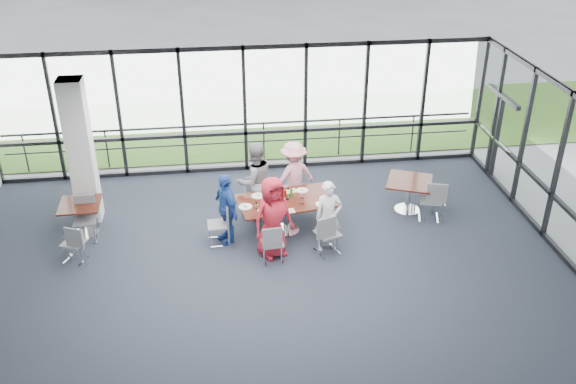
{
  "coord_description": "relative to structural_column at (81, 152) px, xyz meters",
  "views": [
    {
      "loc": [
        -0.84,
        -9.74,
        7.26
      ],
      "look_at": [
        0.63,
        1.6,
        1.1
      ],
      "focal_mm": 40.0,
      "sensor_mm": 36.0,
      "label": 1
    }
  ],
  "objects": [
    {
      "name": "tumbler_c",
      "position": [
        4.29,
        -0.87,
        -0.78
      ],
      "size": [
        0.07,
        0.07,
        0.14
      ],
      "primitive_type": "cylinder",
      "color": "white",
      "rests_on": "main_table"
    },
    {
      "name": "apron",
      "position": [
        3.6,
        7.0,
        -1.62
      ],
      "size": [
        80.0,
        70.0,
        0.02
      ],
      "primitive_type": "cube",
      "color": "slate",
      "rests_on": "ground"
    },
    {
      "name": "plate_end",
      "position": [
        3.36,
        -1.29,
        -0.84
      ],
      "size": [
        0.28,
        0.28,
        0.01
      ],
      "primitive_type": "cylinder",
      "color": "white",
      "rests_on": "main_table"
    },
    {
      "name": "menu_a",
      "position": [
        4.2,
        -1.57,
        -0.85
      ],
      "size": [
        0.3,
        0.22,
        0.0
      ],
      "primitive_type": "cube",
      "rotation": [
        0.0,
        0.0,
        0.1
      ],
      "color": "beige",
      "rests_on": "main_table"
    },
    {
      "name": "diner_far_right",
      "position": [
        4.51,
        -0.11,
        -0.8
      ],
      "size": [
        1.16,
        0.89,
        1.61
      ],
      "primitive_type": "imported",
      "rotation": [
        0.0,
        0.0,
        3.53
      ],
      "color": "pink",
      "rests_on": "ground"
    },
    {
      "name": "chair_main_end",
      "position": [
        2.78,
        -1.39,
        -1.16
      ],
      "size": [
        0.44,
        0.44,
        0.87
      ],
      "primitive_type": null,
      "rotation": [
        0.0,
        0.0,
        -1.53
      ],
      "color": "slate",
      "rests_on": "ground"
    },
    {
      "name": "side_table_left",
      "position": [
        -0.04,
        -0.71,
        -0.97
      ],
      "size": [
        0.84,
        0.84,
        0.75
      ],
      "rotation": [
        0.0,
        0.0,
        0.02
      ],
      "color": "#3B1311",
      "rests_on": "ground"
    },
    {
      "name": "curtain_wall_back",
      "position": [
        3.6,
        2.0,
        0.0
      ],
      "size": [
        12.0,
        0.1,
        3.2
      ],
      "primitive_type": "cube",
      "color": "white",
      "rests_on": "ground"
    },
    {
      "name": "chair_main_fl",
      "position": [
        3.56,
        -0.25,
        -1.19
      ],
      "size": [
        0.51,
        0.51,
        0.81
      ],
      "primitive_type": null,
      "rotation": [
        0.0,
        0.0,
        3.49
      ],
      "color": "slate",
      "rests_on": "ground"
    },
    {
      "name": "plate_fr",
      "position": [
        4.61,
        -0.74,
        -0.84
      ],
      "size": [
        0.26,
        0.26,
        0.01
      ],
      "primitive_type": "cylinder",
      "color": "white",
      "rests_on": "main_table"
    },
    {
      "name": "chair_main_fr",
      "position": [
        4.56,
        -0.02,
        -1.16
      ],
      "size": [
        0.56,
        0.56,
        0.88
      ],
      "primitive_type": null,
      "rotation": [
        0.0,
        0.0,
        3.54
      ],
      "color": "slate",
      "rests_on": "ground"
    },
    {
      "name": "tumbler_d",
      "position": [
        3.58,
        -1.38,
        -0.79
      ],
      "size": [
        0.06,
        0.06,
        0.13
      ],
      "primitive_type": "cylinder",
      "color": "white",
      "rests_on": "main_table"
    },
    {
      "name": "condiment_caddy",
      "position": [
        4.23,
        -1.08,
        -0.83
      ],
      "size": [
        0.1,
        0.07,
        0.04
      ],
      "primitive_type": "cube",
      "color": "black",
      "rests_on": "main_table"
    },
    {
      "name": "guard_rail",
      "position": [
        3.6,
        2.6,
        -1.1
      ],
      "size": [
        12.0,
        0.06,
        0.06
      ],
      "primitive_type": "cylinder",
      "rotation": [
        0.0,
        1.57,
        0.0
      ],
      "color": "#2D2D33",
      "rests_on": "ground"
    },
    {
      "name": "diner_end",
      "position": [
        2.96,
        -1.32,
        -0.83
      ],
      "size": [
        0.81,
        1.02,
        1.54
      ],
      "primitive_type": "imported",
      "rotation": [
        0.0,
        0.0,
        -1.17
      ],
      "color": "#224495",
      "rests_on": "ground"
    },
    {
      "name": "main_table",
      "position": [
        4.23,
        -1.1,
        -0.97
      ],
      "size": [
        2.16,
        1.42,
        0.75
      ],
      "rotation": [
        0.0,
        0.0,
        0.17
      ],
      "color": "#3B1311",
      "rests_on": "ground"
    },
    {
      "name": "green_bottle",
      "position": [
        4.35,
        -0.98,
        -0.75
      ],
      "size": [
        0.05,
        0.05,
        0.2
      ],
      "primitive_type": "cylinder",
      "color": "#19741A",
      "rests_on": "main_table"
    },
    {
      "name": "chair_spare_lb",
      "position": [
        0.05,
        -0.9,
        -1.14
      ],
      "size": [
        0.46,
        0.46,
        0.91
      ],
      "primitive_type": null,
      "rotation": [
        0.0,
        0.0,
        3.18
      ],
      "color": "slate",
      "rests_on": "ground"
    },
    {
      "name": "menu_b",
      "position": [
        5.14,
        -1.2,
        -0.85
      ],
      "size": [
        0.31,
        0.24,
        0.0
      ],
      "primitive_type": "cube",
      "rotation": [
        0.0,
        0.0,
        0.1
      ],
      "color": "beige",
      "rests_on": "main_table"
    },
    {
      "name": "exit_door",
      "position": [
        9.6,
        0.75,
        -0.55
      ],
      "size": [
        0.12,
        1.6,
        2.1
      ],
      "primitive_type": "cube",
      "color": "black",
      "rests_on": "ground"
    },
    {
      "name": "diner_far_left",
      "position": [
        3.63,
        -0.41,
        -0.71
      ],
      "size": [
        0.99,
        0.79,
        1.78
      ],
      "primitive_type": "imported",
      "rotation": [
        0.0,
        0.0,
        3.49
      ],
      "color": "slate",
      "rests_on": "ground"
    },
    {
      "name": "ketchup_bottle",
      "position": [
        4.22,
        -0.99,
        -0.76
      ],
      "size": [
        0.06,
        0.06,
        0.18
      ],
      "primitive_type": "cylinder",
      "color": "#A10C00",
      "rests_on": "main_table"
    },
    {
      "name": "grass_strip",
      "position": [
        3.6,
        5.0,
        -1.59
      ],
      "size": [
        80.0,
        5.0,
        0.01
      ],
      "primitive_type": "cube",
      "color": "#355B1D",
      "rests_on": "ground"
    },
    {
      "name": "tumbler_a",
      "position": [
        4.03,
        -1.4,
        -0.77
      ],
      "size": [
        0.08,
        0.08,
        0.15
      ],
      "primitive_type": "cylinder",
      "color": "white",
      "rests_on": "main_table"
    },
    {
      "name": "side_table_right",
      "position": [
        7.05,
        -0.58,
        -0.95
      ],
      "size": [
        1.24,
        1.24,
        0.75
      ],
      "rotation": [
        0.0,
        0.0,
        -0.39
      ],
      "color": "#3B1311",
      "rests_on": "ground"
    },
    {
      "name": "chair_spare_la",
      "position": [
        -0.06,
        -1.69,
        -1.19
      ],
      "size": [
        0.52,
        0.52,
        0.81
      ],
      "primitive_type": null,
      "rotation": [
        0.0,
        0.0,
        -0.42
      ],
      "color": "slate",
      "rests_on": "ground"
    },
    {
      "name": "menu_c",
      "position": [
        4.36,
        -0.72,
        -0.85
      ],
      "size": [
        0.33,
        0.27,
        0.0
      ],
      "primitive_type": "cube",
      "rotation": [
        0.0,
        0.0,
        0.25
      ],
      "color": "beige",
      "rests_on": "main_table"
    },
    {
      "name": "diner_near_left",
      "position": [
        3.85,
        -1.96,
        -0.74
      ],
      "size": [
        0.99,
        0.84,
        1.71
      ],
      "primitive_type": "imported",
      "rotation": [
        0.0,
        0.0,
        0.42
      ],
      "color": "#AB1A29",
      "rests_on": "ground"
    },
    {
      "name": "ceiling",
      "position": [
        3.6,
        -3.0,
        1.6
      ],
      "size": [
        12.0,
        10.0,
        0.04
      ],
      "primitive_type": "cube",
      "color": "white",
      "rests_on": "ground"
    },
    {
      "name": "plate_fl",
      "position": [
        3.65,
        -0.86,
        -0.84
      ],
      "size": [
        0.28,
        0.28,
        0.01
      ],
      "primitive_type": "cylinder",
      "color": "white",
      "rests_on": "main_table"
    },
    {
      "name": "diner_near_right",
      "position": [
        4.98,
        -1.9,
        -0.84
      ],
      "size": [
        0.56,
        0.42,
        1.51
      ],
      "primitive_type": "imported",
      "rotation": [
        0.0,
        0.0,
        0.03
      ],
      "color": "silver",
      "rests_on": "ground"
    },
    {
      "name": "floor",
      "position": [
        3.6,
        -3.0,
        -1.61
      ],
      "size": [
        12.0,
        10.0,
        0.02
      ],
      "primitive_type": "cube",
      "color": "#222831",
      "rests_on": "ground"
    },
    {
      "name": "chair_main_nr",
      "position": [
        4.95,
        -2.04,
        -1.15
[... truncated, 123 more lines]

